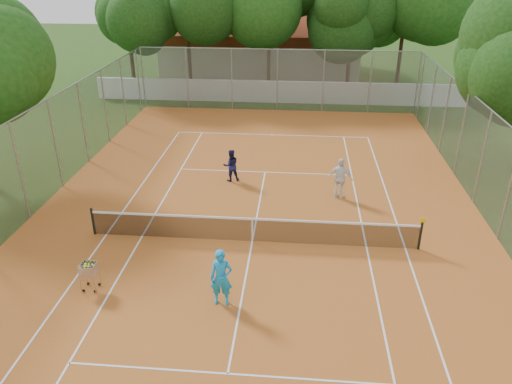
# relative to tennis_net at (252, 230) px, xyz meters

# --- Properties ---
(ground) EXTENTS (120.00, 120.00, 0.00)m
(ground) POSITION_rel_tennis_net_xyz_m (0.00, 0.00, -0.51)
(ground) COLOR #1E3A0F
(ground) RESTS_ON ground
(court_pad) EXTENTS (18.00, 34.00, 0.02)m
(court_pad) POSITION_rel_tennis_net_xyz_m (0.00, 0.00, -0.50)
(court_pad) COLOR #AF5E22
(court_pad) RESTS_ON ground
(court_lines) EXTENTS (10.98, 23.78, 0.01)m
(court_lines) POSITION_rel_tennis_net_xyz_m (0.00, 0.00, -0.49)
(court_lines) COLOR white
(court_lines) RESTS_ON court_pad
(tennis_net) EXTENTS (11.88, 0.10, 0.98)m
(tennis_net) POSITION_rel_tennis_net_xyz_m (0.00, 0.00, 0.00)
(tennis_net) COLOR black
(tennis_net) RESTS_ON court_pad
(perimeter_fence) EXTENTS (18.00, 34.00, 4.00)m
(perimeter_fence) POSITION_rel_tennis_net_xyz_m (0.00, 0.00, 1.49)
(perimeter_fence) COLOR slate
(perimeter_fence) RESTS_ON ground
(boundary_wall) EXTENTS (26.00, 0.30, 1.50)m
(boundary_wall) POSITION_rel_tennis_net_xyz_m (0.00, 19.00, 0.24)
(boundary_wall) COLOR white
(boundary_wall) RESTS_ON ground
(clubhouse) EXTENTS (16.40, 9.00, 4.40)m
(clubhouse) POSITION_rel_tennis_net_xyz_m (-2.00, 29.00, 1.69)
(clubhouse) COLOR beige
(clubhouse) RESTS_ON ground
(tropical_trees) EXTENTS (29.00, 19.00, 10.00)m
(tropical_trees) POSITION_rel_tennis_net_xyz_m (0.00, 22.00, 4.49)
(tropical_trees) COLOR black
(tropical_trees) RESTS_ON ground
(player_near) EXTENTS (0.67, 0.45, 1.82)m
(player_near) POSITION_rel_tennis_net_xyz_m (-0.56, -3.62, 0.42)
(player_near) COLOR #1890CF
(player_near) RESTS_ON court_pad
(player_far_left) EXTENTS (0.89, 0.79, 1.51)m
(player_far_left) POSITION_rel_tennis_net_xyz_m (-1.49, 5.30, 0.26)
(player_far_left) COLOR #181948
(player_far_left) RESTS_ON court_pad
(player_far_right) EXTENTS (1.12, 0.68, 1.79)m
(player_far_right) POSITION_rel_tennis_net_xyz_m (3.37, 3.95, 0.40)
(player_far_right) COLOR white
(player_far_right) RESTS_ON court_pad
(ball_hopper) EXTENTS (0.57, 0.57, 1.00)m
(ball_hopper) POSITION_rel_tennis_net_xyz_m (-4.74, -3.30, 0.01)
(ball_hopper) COLOR #B4B3BA
(ball_hopper) RESTS_ON court_pad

